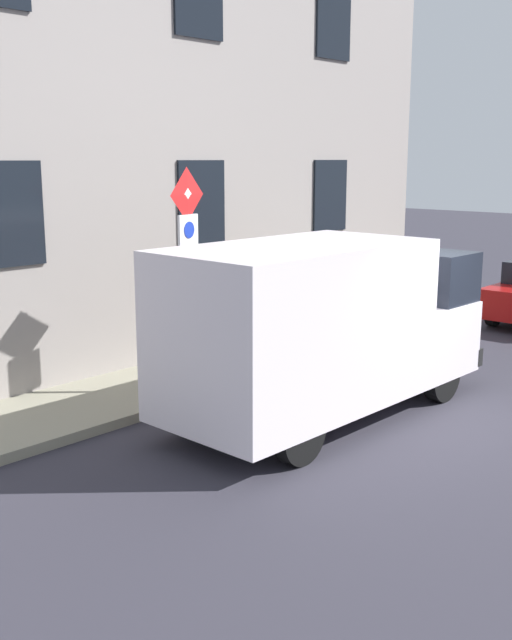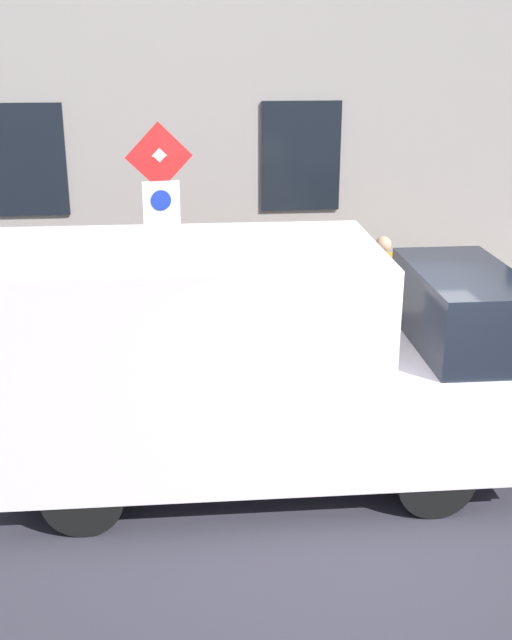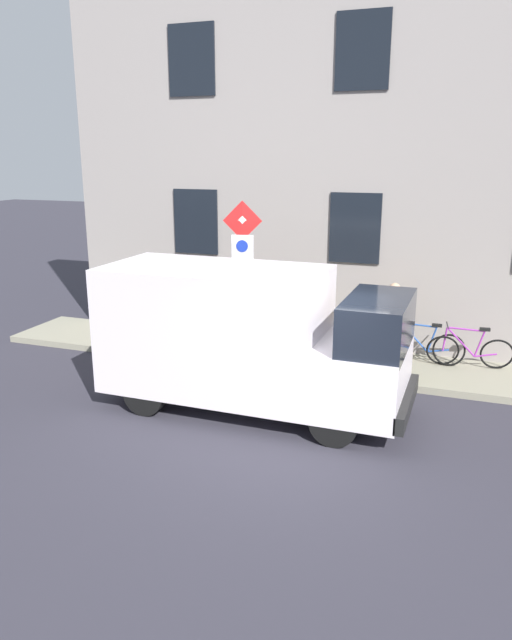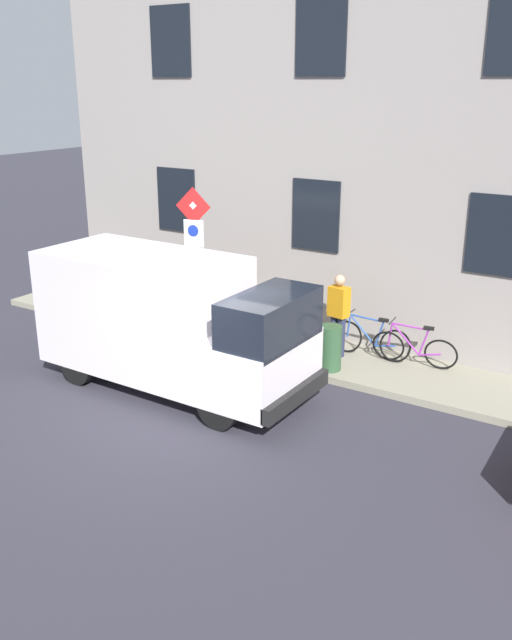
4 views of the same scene
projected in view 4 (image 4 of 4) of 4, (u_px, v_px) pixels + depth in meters
ground_plane at (186, 420)px, 11.86m from camera, size 80.00×80.00×0.00m
sidewalk_slab at (291, 350)px, 14.74m from camera, size 1.96×15.67×0.14m
building_facade at (326, 137)px, 14.38m from camera, size 0.75×13.67×8.82m
sign_post_stacked at (195, 243)px, 14.37m from camera, size 0.19×0.55×3.22m
delivery_van at (169, 320)px, 12.75m from camera, size 2.06×5.35×2.50m
bicycle_purple at (414, 348)px, 13.65m from camera, size 0.46×1.72×0.89m
bicycle_blue at (371, 339)px, 14.12m from camera, size 0.46×1.71×0.89m
pedestrian at (338, 312)px, 14.00m from camera, size 0.33×0.44×1.72m
litter_bin at (330, 348)px, 13.45m from camera, size 0.44×0.44×0.90m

